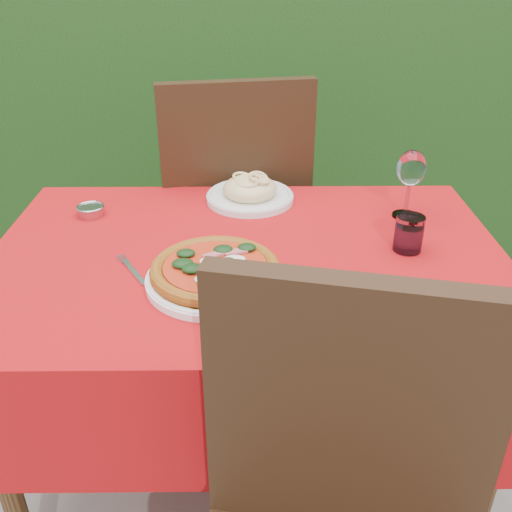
{
  "coord_description": "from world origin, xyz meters",
  "views": [
    {
      "loc": [
        0.01,
        -1.21,
        1.41
      ],
      "look_at": [
        0.02,
        -0.05,
        0.77
      ],
      "focal_mm": 40.0,
      "sensor_mm": 36.0,
      "label": 1
    }
  ],
  "objects_px": {
    "chair_far": "(234,206)",
    "wine_glass": "(411,171)",
    "fork": "(134,272)",
    "steel_ramekin": "(91,211)",
    "pizza_plate": "(215,272)",
    "pasta_plate": "(250,192)",
    "water_glass": "(409,235)"
  },
  "relations": [
    {
      "from": "chair_far",
      "to": "wine_glass",
      "type": "xyz_separation_m",
      "value": [
        0.48,
        -0.39,
        0.27
      ]
    },
    {
      "from": "fork",
      "to": "steel_ramekin",
      "type": "height_order",
      "value": "steel_ramekin"
    },
    {
      "from": "pizza_plate",
      "to": "fork",
      "type": "xyz_separation_m",
      "value": [
        -0.19,
        0.04,
        -0.02
      ]
    },
    {
      "from": "pizza_plate",
      "to": "pasta_plate",
      "type": "height_order",
      "value": "pasta_plate"
    },
    {
      "from": "pizza_plate",
      "to": "steel_ramekin",
      "type": "height_order",
      "value": "pizza_plate"
    },
    {
      "from": "pizza_plate",
      "to": "wine_glass",
      "type": "xyz_separation_m",
      "value": [
        0.5,
        0.34,
        0.11
      ]
    },
    {
      "from": "fork",
      "to": "steel_ramekin",
      "type": "xyz_separation_m",
      "value": [
        -0.17,
        0.31,
        0.01
      ]
    },
    {
      "from": "chair_far",
      "to": "wine_glass",
      "type": "distance_m",
      "value": 0.68
    },
    {
      "from": "chair_far",
      "to": "fork",
      "type": "distance_m",
      "value": 0.74
    },
    {
      "from": "fork",
      "to": "wine_glass",
      "type": "bearing_deg",
      "value": -7.67
    },
    {
      "from": "pizza_plate",
      "to": "pasta_plate",
      "type": "bearing_deg",
      "value": 80.53
    },
    {
      "from": "water_glass",
      "to": "wine_glass",
      "type": "height_order",
      "value": "wine_glass"
    },
    {
      "from": "pasta_plate",
      "to": "wine_glass",
      "type": "distance_m",
      "value": 0.45
    },
    {
      "from": "pizza_plate",
      "to": "fork",
      "type": "distance_m",
      "value": 0.2
    },
    {
      "from": "water_glass",
      "to": "wine_glass",
      "type": "distance_m",
      "value": 0.22
    },
    {
      "from": "water_glass",
      "to": "wine_glass",
      "type": "xyz_separation_m",
      "value": [
        0.04,
        0.19,
        0.09
      ]
    },
    {
      "from": "pasta_plate",
      "to": "steel_ramekin",
      "type": "xyz_separation_m",
      "value": [
        -0.44,
        -0.1,
        -0.01
      ]
    },
    {
      "from": "pizza_plate",
      "to": "fork",
      "type": "relative_size",
      "value": 1.82
    },
    {
      "from": "pasta_plate",
      "to": "fork",
      "type": "bearing_deg",
      "value": -122.64
    },
    {
      "from": "chair_far",
      "to": "pizza_plate",
      "type": "distance_m",
      "value": 0.75
    },
    {
      "from": "pasta_plate",
      "to": "steel_ramekin",
      "type": "relative_size",
      "value": 3.65
    },
    {
      "from": "pasta_plate",
      "to": "water_glass",
      "type": "distance_m",
      "value": 0.49
    },
    {
      "from": "chair_far",
      "to": "water_glass",
      "type": "xyz_separation_m",
      "value": [
        0.44,
        -0.59,
        0.18
      ]
    },
    {
      "from": "chair_far",
      "to": "fork",
      "type": "relative_size",
      "value": 6.21
    },
    {
      "from": "pizza_plate",
      "to": "steel_ramekin",
      "type": "xyz_separation_m",
      "value": [
        -0.36,
        0.36,
        -0.01
      ]
    },
    {
      "from": "fork",
      "to": "steel_ramekin",
      "type": "distance_m",
      "value": 0.36
    },
    {
      "from": "water_glass",
      "to": "fork",
      "type": "relative_size",
      "value": 0.53
    },
    {
      "from": "chair_far",
      "to": "steel_ramekin",
      "type": "relative_size",
      "value": 15.19
    },
    {
      "from": "pasta_plate",
      "to": "chair_far",
      "type": "bearing_deg",
      "value": 101.7
    },
    {
      "from": "chair_far",
      "to": "water_glass",
      "type": "relative_size",
      "value": 11.68
    },
    {
      "from": "pizza_plate",
      "to": "water_glass",
      "type": "distance_m",
      "value": 0.48
    },
    {
      "from": "chair_far",
      "to": "wine_glass",
      "type": "relative_size",
      "value": 5.58
    }
  ]
}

